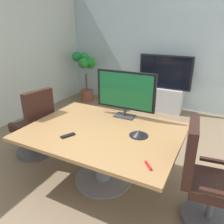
{
  "coord_description": "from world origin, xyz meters",
  "views": [
    {
      "loc": [
        1.17,
        -1.99,
        1.94
      ],
      "look_at": [
        -0.04,
        0.37,
        0.89
      ],
      "focal_mm": 35.5,
      "sensor_mm": 36.0,
      "label": 1
    }
  ],
  "objects_px": {
    "potted_plant": "(86,70)",
    "remote_control": "(68,135)",
    "office_chair_left": "(35,129)",
    "conference_phone": "(139,133)",
    "wall_display_unit": "(163,93)",
    "tv_monitor": "(125,92)",
    "conference_table": "(103,142)",
    "office_chair_right": "(204,183)"
  },
  "relations": [
    {
      "from": "office_chair_left",
      "to": "conference_phone",
      "type": "distance_m",
      "value": 1.69
    },
    {
      "from": "conference_phone",
      "to": "office_chair_left",
      "type": "bearing_deg",
      "value": -179.59
    },
    {
      "from": "tv_monitor",
      "to": "potted_plant",
      "type": "relative_size",
      "value": 0.65
    },
    {
      "from": "conference_phone",
      "to": "potted_plant",
      "type": "bearing_deg",
      "value": 133.25
    },
    {
      "from": "office_chair_right",
      "to": "tv_monitor",
      "type": "height_order",
      "value": "tv_monitor"
    },
    {
      "from": "potted_plant",
      "to": "conference_phone",
      "type": "height_order",
      "value": "potted_plant"
    },
    {
      "from": "conference_table",
      "to": "remote_control",
      "type": "bearing_deg",
      "value": -131.05
    },
    {
      "from": "conference_phone",
      "to": "remote_control",
      "type": "height_order",
      "value": "conference_phone"
    },
    {
      "from": "office_chair_left",
      "to": "tv_monitor",
      "type": "bearing_deg",
      "value": 119.9
    },
    {
      "from": "office_chair_left",
      "to": "conference_phone",
      "type": "height_order",
      "value": "office_chair_left"
    },
    {
      "from": "conference_phone",
      "to": "conference_table",
      "type": "bearing_deg",
      "value": -171.86
    },
    {
      "from": "office_chair_left",
      "to": "office_chair_right",
      "type": "xyz_separation_m",
      "value": [
        2.44,
        -0.14,
        0.0
      ]
    },
    {
      "from": "office_chair_right",
      "to": "conference_phone",
      "type": "relative_size",
      "value": 4.95
    },
    {
      "from": "office_chair_right",
      "to": "wall_display_unit",
      "type": "xyz_separation_m",
      "value": [
        -1.21,
        2.98,
        -0.01
      ]
    },
    {
      "from": "conference_table",
      "to": "potted_plant",
      "type": "distance_m",
      "value": 3.37
    },
    {
      "from": "potted_plant",
      "to": "remote_control",
      "type": "height_order",
      "value": "potted_plant"
    },
    {
      "from": "potted_plant",
      "to": "wall_display_unit",
      "type": "bearing_deg",
      "value": 5.67
    },
    {
      "from": "tv_monitor",
      "to": "wall_display_unit",
      "type": "relative_size",
      "value": 0.64
    },
    {
      "from": "wall_display_unit",
      "to": "tv_monitor",
      "type": "bearing_deg",
      "value": -88.62
    },
    {
      "from": "tv_monitor",
      "to": "conference_phone",
      "type": "height_order",
      "value": "tv_monitor"
    },
    {
      "from": "conference_table",
      "to": "office_chair_right",
      "type": "height_order",
      "value": "office_chair_right"
    },
    {
      "from": "potted_plant",
      "to": "tv_monitor",
      "type": "bearing_deg",
      "value": -46.03
    },
    {
      "from": "conference_table",
      "to": "office_chair_right",
      "type": "bearing_deg",
      "value": -4.34
    },
    {
      "from": "tv_monitor",
      "to": "office_chair_right",
      "type": "bearing_deg",
      "value": -28.04
    },
    {
      "from": "tv_monitor",
      "to": "conference_phone",
      "type": "bearing_deg",
      "value": -50.34
    },
    {
      "from": "tv_monitor",
      "to": "potted_plant",
      "type": "xyz_separation_m",
      "value": [
        -2.09,
        2.16,
        -0.27
      ]
    },
    {
      "from": "tv_monitor",
      "to": "remote_control",
      "type": "relative_size",
      "value": 4.94
    },
    {
      "from": "tv_monitor",
      "to": "remote_control",
      "type": "bearing_deg",
      "value": -112.25
    },
    {
      "from": "office_chair_left",
      "to": "potted_plant",
      "type": "height_order",
      "value": "potted_plant"
    },
    {
      "from": "office_chair_left",
      "to": "potted_plant",
      "type": "xyz_separation_m",
      "value": [
        -0.8,
        2.63,
        0.37
      ]
    },
    {
      "from": "wall_display_unit",
      "to": "remote_control",
      "type": "height_order",
      "value": "wall_display_unit"
    },
    {
      "from": "office_chair_left",
      "to": "wall_display_unit",
      "type": "height_order",
      "value": "wall_display_unit"
    },
    {
      "from": "tv_monitor",
      "to": "conference_phone",
      "type": "xyz_separation_m",
      "value": [
        0.38,
        -0.46,
        -0.33
      ]
    },
    {
      "from": "wall_display_unit",
      "to": "remote_control",
      "type": "xyz_separation_m",
      "value": [
        -0.29,
        -3.21,
        0.3
      ]
    },
    {
      "from": "office_chair_left",
      "to": "wall_display_unit",
      "type": "bearing_deg",
      "value": 166.4
    },
    {
      "from": "conference_table",
      "to": "wall_display_unit",
      "type": "relative_size",
      "value": 1.42
    },
    {
      "from": "conference_table",
      "to": "office_chair_left",
      "type": "relative_size",
      "value": 1.71
    },
    {
      "from": "office_chair_left",
      "to": "conference_phone",
      "type": "bearing_deg",
      "value": 100.19
    },
    {
      "from": "office_chair_left",
      "to": "office_chair_right",
      "type": "bearing_deg",
      "value": 96.39
    },
    {
      "from": "potted_plant",
      "to": "remote_control",
      "type": "relative_size",
      "value": 7.66
    },
    {
      "from": "wall_display_unit",
      "to": "conference_table",
      "type": "bearing_deg",
      "value": -90.15
    },
    {
      "from": "potted_plant",
      "to": "conference_phone",
      "type": "xyz_separation_m",
      "value": [
        2.47,
        -2.62,
        -0.06
      ]
    }
  ]
}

